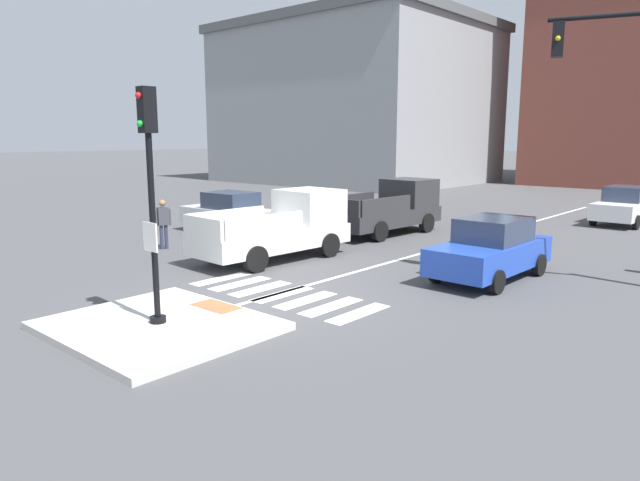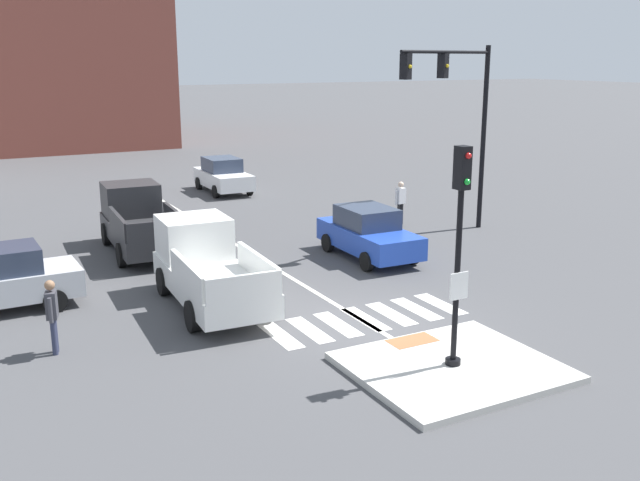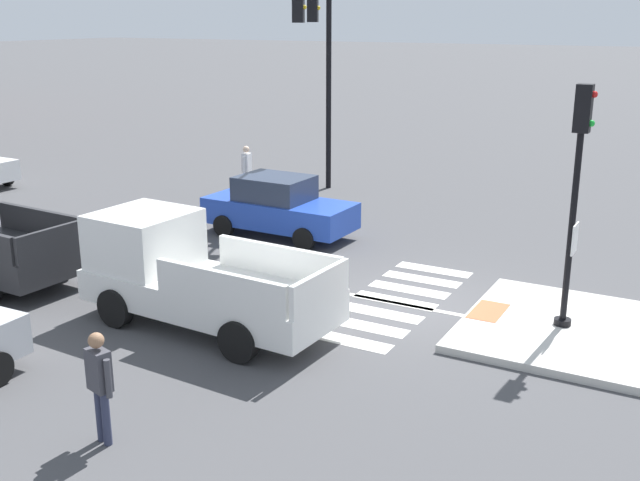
{
  "view_description": "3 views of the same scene",
  "coord_description": "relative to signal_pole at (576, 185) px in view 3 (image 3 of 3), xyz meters",
  "views": [
    {
      "loc": [
        9.51,
        -8.81,
        3.72
      ],
      "look_at": [
        -0.79,
        2.85,
        0.92
      ],
      "focal_mm": 32.13,
      "sensor_mm": 36.0,
      "label": 1
    },
    {
      "loc": [
        -8.89,
        -13.65,
        6.29
      ],
      "look_at": [
        0.13,
        3.2,
        1.4
      ],
      "focal_mm": 40.38,
      "sensor_mm": 36.0,
      "label": 2
    },
    {
      "loc": [
        -13.91,
        -5.22,
        5.77
      ],
      "look_at": [
        0.41,
        2.62,
        0.93
      ],
      "focal_mm": 42.57,
      "sensor_mm": 36.0,
      "label": 3
    }
  ],
  "objects": [
    {
      "name": "pickup_truck_white_westbound_near",
      "position": [
        -3.0,
        6.5,
        -1.88
      ],
      "size": [
        2.26,
        5.19,
        2.08
      ],
      "color": "white",
      "rests_on": "ground"
    },
    {
      "name": "pedestrian_at_curb_left",
      "position": [
        -7.08,
        4.84,
        -1.88
      ],
      "size": [
        0.31,
        0.53,
        1.67
      ],
      "color": "#2D334C",
      "rests_on": "ground"
    },
    {
      "name": "ground_plane",
      "position": [
        0.0,
        2.86,
        -2.86
      ],
      "size": [
        300.0,
        300.0,
        0.0
      ],
      "primitive_type": "plane",
      "color": "#474749"
    },
    {
      "name": "crosswalk_stripe_g",
      "position": [
        2.32,
        3.44,
        -2.86
      ],
      "size": [
        0.44,
        1.8,
        0.01
      ],
      "primitive_type": "cube",
      "color": "silver",
      "rests_on": "ground"
    },
    {
      "name": "traffic_island",
      "position": [
        0.0,
        0.01,
        -2.78
      ],
      "size": [
        4.07,
        3.57,
        0.15
      ],
      "primitive_type": "cube",
      "color": "beige",
      "rests_on": "ground"
    },
    {
      "name": "pedestrian_waiting_far_side",
      "position": [
        6.65,
        11.67,
        -1.88
      ],
      "size": [
        0.54,
        0.28,
        1.67
      ],
      "color": "black",
      "rests_on": "ground"
    },
    {
      "name": "signal_pole",
      "position": [
        0.0,
        0.0,
        0.0
      ],
      "size": [
        0.44,
        0.38,
        4.49
      ],
      "color": "black",
      "rests_on": "traffic_island"
    },
    {
      "name": "crosswalk_stripe_e",
      "position": [
        0.77,
        3.44,
        -2.86
      ],
      "size": [
        0.44,
        1.8,
        0.01
      ],
      "primitive_type": "cube",
      "color": "silver",
      "rests_on": "ground"
    },
    {
      "name": "lane_centre_line",
      "position": [
        -0.11,
        12.86,
        -2.86
      ],
      "size": [
        0.14,
        28.0,
        0.01
      ],
      "primitive_type": "cube",
      "color": "silver",
      "rests_on": "ground"
    },
    {
      "name": "crosswalk_stripe_f",
      "position": [
        1.55,
        3.44,
        -2.86
      ],
      "size": [
        0.44,
        1.8,
        0.01
      ],
      "primitive_type": "cube",
      "color": "silver",
      "rests_on": "ground"
    },
    {
      "name": "tactile_pad_front",
      "position": [
        0.0,
        1.44,
        -2.71
      ],
      "size": [
        1.1,
        0.6,
        0.01
      ],
      "primitive_type": "cube",
      "color": "#DB5B38",
      "rests_on": "traffic_island"
    },
    {
      "name": "car_blue_eastbound_mid",
      "position": [
        3.05,
        8.21,
        -2.05
      ],
      "size": [
        1.91,
        4.14,
        1.64
      ],
      "color": "#2347B7",
      "rests_on": "ground"
    },
    {
      "name": "traffic_light_mast",
      "position": [
        7.5,
        9.35,
        1.8
      ],
      "size": [
        4.99,
        1.85,
        6.7
      ],
      "color": "black",
      "rests_on": "ground"
    },
    {
      "name": "crosswalk_stripe_c",
      "position": [
        -0.77,
        3.44,
        -2.86
      ],
      "size": [
        0.44,
        1.8,
        0.01
      ],
      "primitive_type": "cube",
      "color": "silver",
      "rests_on": "ground"
    },
    {
      "name": "crosswalk_stripe_a",
      "position": [
        -2.32,
        3.44,
        -2.86
      ],
      "size": [
        0.44,
        1.8,
        0.01
      ],
      "primitive_type": "cube",
      "color": "silver",
      "rests_on": "ground"
    },
    {
      "name": "crosswalk_stripe_d",
      "position": [
        0.0,
        3.44,
        -2.86
      ],
      "size": [
        0.44,
        1.8,
        0.01
      ],
      "primitive_type": "cube",
      "color": "silver",
      "rests_on": "ground"
    },
    {
      "name": "crosswalk_stripe_b",
      "position": [
        -1.55,
        3.44,
        -2.86
      ],
      "size": [
        0.44,
        1.8,
        0.01
      ],
      "primitive_type": "cube",
      "color": "silver",
      "rests_on": "ground"
    }
  ]
}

